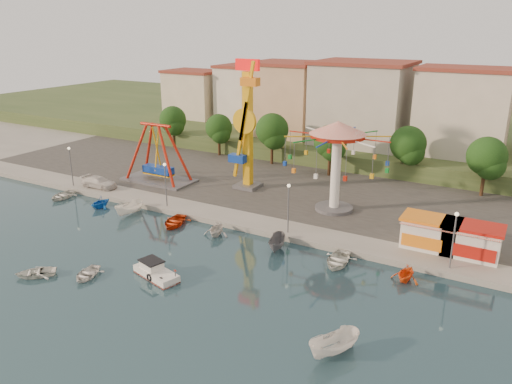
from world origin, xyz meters
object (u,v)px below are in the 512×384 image
Objects in this scene: wave_swinger at (337,146)px; van at (99,182)px; skiff at (334,345)px; pirate_ship_ride at (157,154)px; kamikaze_tower at (247,128)px; cabin_motorboat at (155,273)px; rowboat_a at (87,274)px.

van is at bearing -165.94° from wave_swinger.
wave_swinger is at bearing 138.83° from skiff.
pirate_ship_ride is 0.86× the size of wave_swinger.
cabin_motorboat is at bearing -78.81° from kamikaze_tower.
rowboat_a is at bearing -134.93° from cabin_motorboat.
cabin_motorboat is 17.84m from skiff.
cabin_motorboat is at bearing -110.02° from wave_swinger.
skiff is (9.62, -24.60, -7.38)m from wave_swinger.
pirate_ship_ride is at bearing -164.92° from kamikaze_tower.
wave_swinger is 2.75× the size of skiff.
rowboat_a is (-13.28, -25.06, -7.87)m from wave_swinger.
rowboat_a is at bearing -63.57° from pirate_ship_ride.
cabin_motorboat is (-8.04, -22.07, -7.76)m from wave_swinger.
pirate_ship_ride is 13.39m from kamikaze_tower.
cabin_motorboat is (17.02, -20.71, -3.96)m from pirate_ship_ride.
cabin_motorboat is at bearing -127.38° from van.
van is (-21.96, 14.56, 0.89)m from cabin_motorboat.
pirate_ship_ride is at bearing 173.65° from skiff.
pirate_ship_ride is 26.78m from rowboat_a.
rowboat_a is at bearing -151.37° from skiff.
kamikaze_tower reaches higher than van.
pirate_ship_ride is 25.39m from wave_swinger.
kamikaze_tower reaches higher than rowboat_a.
kamikaze_tower reaches higher than wave_swinger.
pirate_ship_ride is at bearing -42.62° from van.
wave_swinger reaches higher than pirate_ship_ride.
pirate_ship_ride is at bearing -176.89° from wave_swinger.
kamikaze_tower is at bearing 171.35° from wave_swinger.
rowboat_a is 22.91m from skiff.
wave_swinger is at bearing 46.48° from rowboat_a.
pirate_ship_ride reaches higher than van.
van is at bearing -175.86° from skiff.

